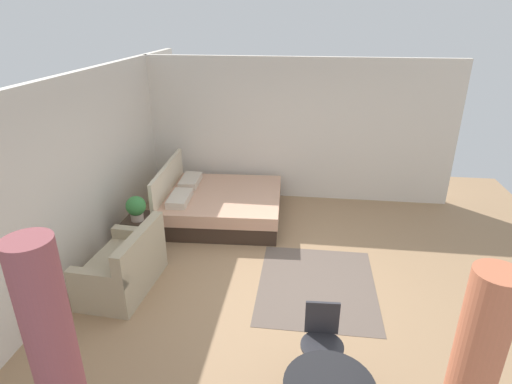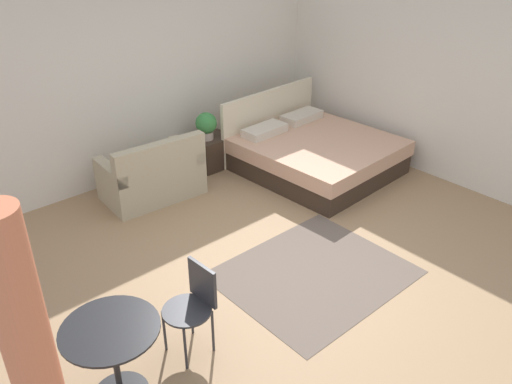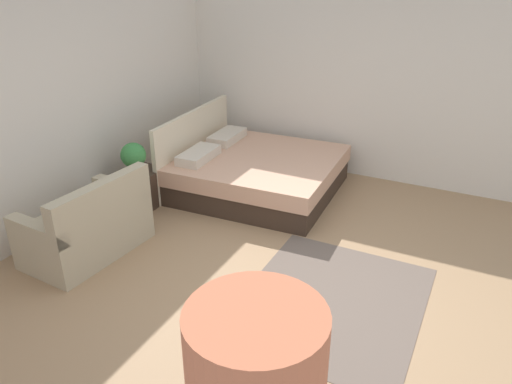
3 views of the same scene
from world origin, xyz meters
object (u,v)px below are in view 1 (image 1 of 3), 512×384
(bed, at_px, (220,205))
(couch, at_px, (124,268))
(nightstand, at_px, (141,230))
(cafe_chair_near_window, at_px, (322,335))
(potted_plant, at_px, (136,207))

(bed, relative_size, couch, 1.63)
(bed, bearing_deg, nightstand, 134.19)
(cafe_chair_near_window, bearing_deg, potted_plant, 51.47)
(bed, height_order, cafe_chair_near_window, bed)
(potted_plant, relative_size, cafe_chair_near_window, 0.48)
(couch, xyz_separation_m, nightstand, (1.16, 0.23, -0.07))
(potted_plant, bearing_deg, nightstand, 3.45)
(bed, xyz_separation_m, couch, (-2.20, 0.84, 0.03))
(potted_plant, distance_m, cafe_chair_near_window, 3.59)
(nightstand, bearing_deg, bed, -45.81)
(nightstand, xyz_separation_m, potted_plant, (-0.10, -0.01, 0.45))
(couch, height_order, cafe_chair_near_window, couch)
(couch, relative_size, potted_plant, 3.25)
(potted_plant, xyz_separation_m, cafe_chair_near_window, (-2.23, -2.81, -0.18))
(potted_plant, bearing_deg, couch, -168.09)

